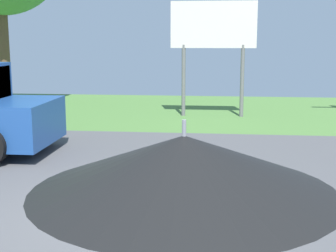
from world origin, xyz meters
The scene contains 2 objects.
ground_plane centered at (0.00, 2.95, -0.05)m, with size 40.00×22.00×0.20m.
roadside_billboard centered at (1.02, 8.80, 2.55)m, with size 2.60×0.12×3.50m.
Camera 1 is at (1.25, -6.22, 2.44)m, focal length 51.90 mm.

